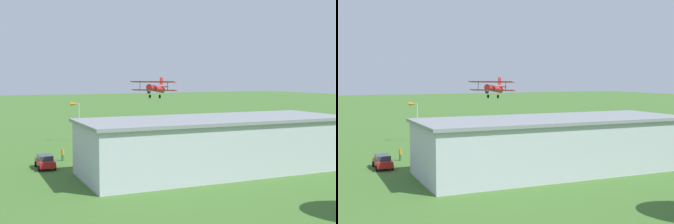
% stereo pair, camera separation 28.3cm
% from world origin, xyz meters
% --- Properties ---
extents(ground_plane, '(400.00, 400.00, 0.00)m').
position_xyz_m(ground_plane, '(0.00, 0.00, 0.00)').
color(ground_plane, '#3D6628').
extents(hangar, '(31.37, 13.05, 6.15)m').
position_xyz_m(hangar, '(-3.68, 34.64, 3.09)').
color(hangar, '#B7BCC6').
rests_on(hangar, ground_plane).
extents(biplane, '(7.09, 7.39, 3.67)m').
position_xyz_m(biplane, '(-9.19, 6.44, 8.82)').
color(biplane, '#B21E1E').
extents(car_red, '(2.18, 4.36, 1.60)m').
position_xyz_m(car_red, '(13.43, 24.31, 0.83)').
color(car_red, red).
rests_on(car_red, ground_plane).
extents(person_watching_takeoff, '(0.41, 0.41, 1.58)m').
position_xyz_m(person_watching_takeoff, '(8.30, 21.43, 0.78)').
color(person_watching_takeoff, orange).
rests_on(person_watching_takeoff, ground_plane).
extents(person_crossing_taxiway, '(0.54, 0.54, 1.60)m').
position_xyz_m(person_crossing_taxiway, '(-18.45, 26.68, 0.80)').
color(person_crossing_taxiway, orange).
rests_on(person_crossing_taxiway, ground_plane).
extents(person_by_parked_cars, '(0.54, 0.54, 1.58)m').
position_xyz_m(person_by_parked_cars, '(7.46, 19.50, 0.78)').
color(person_by_parked_cars, orange).
rests_on(person_by_parked_cars, ground_plane).
extents(person_walking_on_apron, '(0.50, 0.50, 1.58)m').
position_xyz_m(person_walking_on_apron, '(10.42, 20.39, 0.78)').
color(person_walking_on_apron, '#33723F').
rests_on(person_walking_on_apron, ground_plane).
extents(person_beside_truck, '(0.53, 0.53, 1.63)m').
position_xyz_m(person_beside_truck, '(-12.53, 19.05, 0.81)').
color(person_beside_truck, '#33723F').
rests_on(person_beside_truck, ground_plane).
extents(windsock, '(1.47, 1.19, 6.60)m').
position_xyz_m(windsock, '(4.33, 4.26, 5.79)').
color(windsock, silver).
rests_on(windsock, ground_plane).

